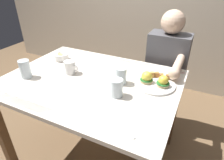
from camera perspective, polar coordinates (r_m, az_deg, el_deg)
The scene contains 10 objects.
ground_plane at distance 1.83m, azimuth -5.06°, elevation -20.47°, with size 6.00×6.00×0.00m, color brown.
dining_table at distance 1.40m, azimuth -6.21°, elevation -3.68°, with size 1.20×0.90×0.74m.
eggs_benedict_plate at distance 1.29m, azimuth 12.45°, elevation -0.41°, with size 0.27×0.27×0.09m.
fruit_bowl at distance 1.68m, azimuth -14.81°, elevation 6.76°, with size 0.12×0.12×0.06m.
coffee_mug at distance 1.43m, azimuth -12.35°, elevation 3.82°, with size 0.11×0.08×0.09m.
fork at distance 0.96m, azimuth 3.66°, elevation -13.62°, with size 0.14×0.10×0.00m.
water_glass_near at distance 1.14m, azimuth 1.33°, elevation -2.52°, with size 0.08×0.08×0.11m.
water_glass_far at distance 1.47m, azimuth -24.34°, elevation 2.70°, with size 0.07×0.07×0.13m.
water_glass_extra at distance 1.27m, azimuth 2.59°, elevation 0.99°, with size 0.08×0.08×0.11m.
diner_person at distance 1.76m, azimuth 15.68°, elevation 3.42°, with size 0.34×0.54×1.14m.
Camera 1 is at (0.64, -0.97, 1.40)m, focal length 30.77 mm.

